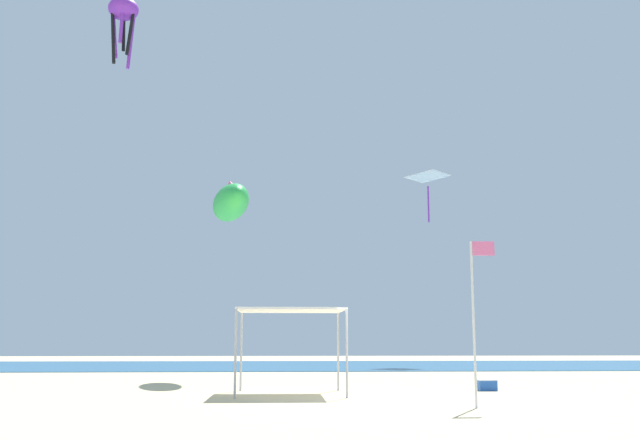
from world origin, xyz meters
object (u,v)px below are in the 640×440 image
Objects in this scene: cooler_box at (487,385)px; kite_diamond_white at (428,179)px; banner_flag at (476,307)px; kite_inflatable_green at (230,203)px; kite_octopus_purple at (123,13)px; canopy_tent at (291,313)px.

cooler_box is 26.39m from kite_diamond_white.
kite_diamond_white reaches higher than banner_flag.
kite_inflatable_green reaches higher than cooler_box.
kite_octopus_purple reaches higher than cooler_box.
kite_inflatable_green reaches higher than canopy_tent.
canopy_tent is 0.80× the size of banner_flag.
banner_flag is at bearing 34.99° from kite_diamond_white.
banner_flag is 1.24× the size of kite_diamond_white.
kite_diamond_white reaches higher than kite_inflatable_green.
cooler_box is (1.89, 5.86, -2.21)m from banner_flag.
kite_octopus_purple is (-16.67, 20.36, 21.87)m from cooler_box.
canopy_tent is 0.99× the size of kite_diamond_white.
kite_inflatable_green is (-8.73, 6.74, 7.11)m from cooler_box.
cooler_box is 0.13× the size of kite_octopus_purple.
canopy_tent reaches higher than cooler_box.
cooler_box is at bearing 37.10° from kite_diamond_white.
cooler_box is 0.11× the size of kite_inflatable_green.
canopy_tent is 27.99m from kite_diamond_white.
kite_octopus_purple is 1.39× the size of kite_diamond_white.
kite_octopus_purple is at bearing 115.73° from canopy_tent.
kite_octopus_purple reaches higher than canopy_tent.
kite_diamond_white is at bearing 82.31° from cooler_box.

